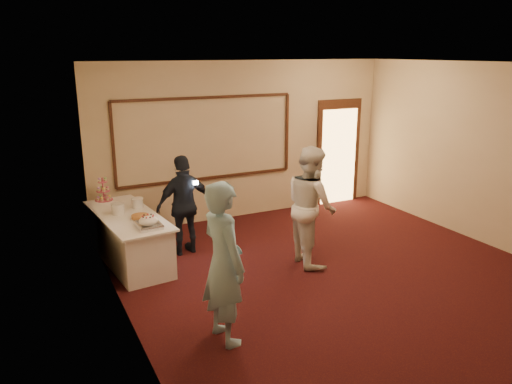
% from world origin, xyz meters
% --- Properties ---
extents(floor, '(7.00, 7.00, 0.00)m').
position_xyz_m(floor, '(0.00, 0.00, 0.00)').
color(floor, black).
rests_on(floor, ground).
extents(room_walls, '(6.04, 7.04, 3.02)m').
position_xyz_m(room_walls, '(0.00, 0.00, 2.03)').
color(room_walls, beige).
rests_on(room_walls, floor).
extents(wall_molding, '(3.45, 0.04, 1.55)m').
position_xyz_m(wall_molding, '(-0.80, 3.47, 1.60)').
color(wall_molding, '#33180F').
rests_on(wall_molding, room_walls).
extents(doorway, '(1.05, 0.07, 2.20)m').
position_xyz_m(doorway, '(2.15, 3.45, 1.08)').
color(doorway, '#33180F').
rests_on(doorway, floor).
extents(buffet_table, '(1.02, 2.16, 0.77)m').
position_xyz_m(buffet_table, '(-2.60, 2.20, 0.39)').
color(buffet_table, white).
rests_on(buffet_table, floor).
extents(pavlova_tray, '(0.33, 0.47, 0.17)m').
position_xyz_m(pavlova_tray, '(-2.45, 1.49, 0.84)').
color(pavlova_tray, silver).
rests_on(pavlova_tray, buffet_table).
extents(cupcake_stand, '(0.29, 0.29, 0.42)m').
position_xyz_m(cupcake_stand, '(-2.78, 3.12, 0.92)').
color(cupcake_stand, '#C74A6A').
rests_on(cupcake_stand, buffet_table).
extents(plate_stack_a, '(0.20, 0.20, 0.17)m').
position_xyz_m(plate_stack_a, '(-2.71, 2.28, 0.85)').
color(plate_stack_a, white).
rests_on(plate_stack_a, buffet_table).
extents(plate_stack_b, '(0.19, 0.19, 0.16)m').
position_xyz_m(plate_stack_b, '(-2.37, 2.46, 0.85)').
color(plate_stack_b, white).
rests_on(plate_stack_b, buffet_table).
extents(tart, '(0.30, 0.30, 0.06)m').
position_xyz_m(tart, '(-2.47, 1.90, 0.80)').
color(tart, white).
rests_on(tart, buffet_table).
extents(man, '(0.52, 0.73, 1.86)m').
position_xyz_m(man, '(-2.11, -0.45, 0.93)').
color(man, '#92CAE6').
rests_on(man, floor).
extents(woman, '(0.81, 0.97, 1.82)m').
position_xyz_m(woman, '(-0.09, 0.96, 0.91)').
color(woman, silver).
rests_on(woman, floor).
extents(guest, '(0.98, 0.50, 1.61)m').
position_xyz_m(guest, '(-1.70, 2.16, 0.80)').
color(guest, black).
rests_on(guest, floor).
extents(camera_flash, '(0.07, 0.05, 0.05)m').
position_xyz_m(camera_flash, '(-1.55, 2.00, 1.19)').
color(camera_flash, white).
rests_on(camera_flash, guest).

